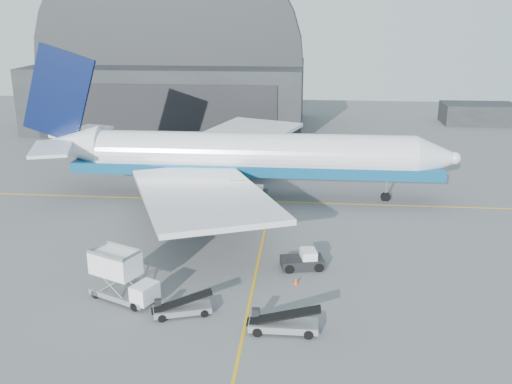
# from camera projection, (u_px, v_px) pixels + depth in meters

# --- Properties ---
(ground) EXTENTS (200.00, 200.00, 0.00)m
(ground) POSITION_uv_depth(u_px,v_px,m) (255.00, 276.00, 49.02)
(ground) COLOR #565659
(ground) RESTS_ON ground
(taxi_lines) EXTENTS (80.00, 42.12, 0.02)m
(taxi_lines) POSITION_uv_depth(u_px,v_px,m) (266.00, 224.00, 61.02)
(taxi_lines) COLOR gold
(taxi_lines) RESTS_ON ground
(hangar) EXTENTS (50.00, 28.30, 28.00)m
(hangar) POSITION_uv_depth(u_px,v_px,m) (172.00, 76.00, 109.54)
(hangar) COLOR black
(hangar) RESTS_ON ground
(distant_bldg_a) EXTENTS (14.00, 8.00, 4.00)m
(distant_bldg_a) POSITION_uv_depth(u_px,v_px,m) (477.00, 124.00, 113.96)
(distant_bldg_a) COLOR black
(distant_bldg_a) RESTS_ON ground
(airliner) EXTENTS (52.33, 50.75, 18.37)m
(airliner) POSITION_uv_depth(u_px,v_px,m) (237.00, 156.00, 68.26)
(airliner) COLOR white
(airliner) RESTS_ON ground
(catering_truck) EXTENTS (6.02, 4.27, 3.90)m
(catering_truck) POSITION_uv_depth(u_px,v_px,m) (121.00, 277.00, 44.59)
(catering_truck) COLOR gray
(catering_truck) RESTS_ON ground
(pushback_tug) EXTENTS (4.06, 2.85, 1.72)m
(pushback_tug) POSITION_uv_depth(u_px,v_px,m) (303.00, 261.00, 50.50)
(pushback_tug) COLOR black
(pushback_tug) RESTS_ON ground
(belt_loader_a) EXTENTS (4.67, 2.74, 1.75)m
(belt_loader_a) POSITION_uv_depth(u_px,v_px,m) (181.00, 308.00, 42.75)
(belt_loader_a) COLOR gray
(belt_loader_a) RESTS_ON ground
(belt_loader_b) EXTENTS (5.26, 1.88, 2.01)m
(belt_loader_b) POSITION_uv_depth(u_px,v_px,m) (282.00, 324.00, 40.51)
(belt_loader_b) COLOR gray
(belt_loader_b) RESTS_ON ground
(traffic_cone) EXTENTS (0.37, 0.37, 0.54)m
(traffic_cone) POSITION_uv_depth(u_px,v_px,m) (296.00, 281.00, 47.56)
(traffic_cone) COLOR #FF4408
(traffic_cone) RESTS_ON ground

